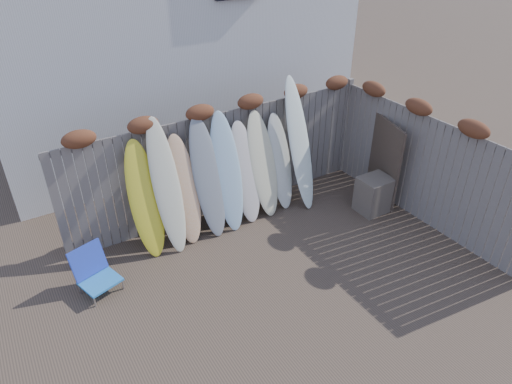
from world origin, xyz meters
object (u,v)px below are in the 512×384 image
beach_chair (94,271)px  wooden_crate (374,194)px  surfboard_0 (145,200)px  lattice_panel (384,162)px

beach_chair → wooden_crate: size_ratio=1.01×
beach_chair → surfboard_0: bearing=25.4°
beach_chair → surfboard_0: surfboard_0 is taller
beach_chair → wooden_crate: bearing=-7.1°
wooden_crate → lattice_panel: lattice_panel is taller
wooden_crate → lattice_panel: bearing=31.0°
beach_chair → wooden_crate: 5.22m
lattice_panel → surfboard_0: bearing=-174.5°
surfboard_0 → wooden_crate: bearing=-11.8°
beach_chair → lattice_panel: 5.63m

